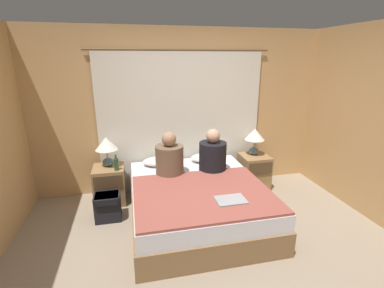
% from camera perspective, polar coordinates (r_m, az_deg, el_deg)
% --- Properties ---
extents(ground_plane, '(16.00, 16.00, 0.00)m').
position_cam_1_polar(ground_plane, '(3.31, 4.05, -21.24)').
color(ground_plane, gray).
extents(wall_back, '(4.60, 0.06, 2.50)m').
position_cam_1_polar(wall_back, '(4.41, -2.31, 6.69)').
color(wall_back, tan).
rests_on(wall_back, ground_plane).
extents(curtain_panel, '(2.74, 0.02, 2.18)m').
position_cam_1_polar(curtain_panel, '(4.38, -2.13, 4.45)').
color(curtain_panel, silver).
rests_on(curtain_panel, ground_plane).
extents(bed, '(1.67, 1.96, 0.51)m').
position_cam_1_polar(bed, '(3.73, 1.01, -11.74)').
color(bed, olive).
rests_on(bed, ground_plane).
extents(nightstand_left, '(0.44, 0.45, 0.55)m').
position_cam_1_polar(nightstand_left, '(4.30, -16.51, -7.97)').
color(nightstand_left, '#937047').
rests_on(nightstand_left, ground_plane).
extents(nightstand_right, '(0.44, 0.45, 0.55)m').
position_cam_1_polar(nightstand_right, '(4.70, 12.57, -5.46)').
color(nightstand_right, '#937047').
rests_on(nightstand_right, ground_plane).
extents(lamp_left, '(0.32, 0.32, 0.43)m').
position_cam_1_polar(lamp_left, '(4.15, -17.14, -0.40)').
color(lamp_left, slate).
rests_on(lamp_left, nightstand_left).
extents(lamp_right, '(0.32, 0.32, 0.43)m').
position_cam_1_polar(lamp_right, '(4.56, 12.73, 1.51)').
color(lamp_right, slate).
rests_on(lamp_right, nightstand_right).
extents(pillow_left, '(0.56, 0.33, 0.12)m').
position_cam_1_polar(pillow_left, '(4.23, -6.32, -3.49)').
color(pillow_left, silver).
rests_on(pillow_left, bed).
extents(pillow_right, '(0.56, 0.33, 0.12)m').
position_cam_1_polar(pillow_right, '(4.37, 3.33, -2.74)').
color(pillow_right, silver).
rests_on(pillow_right, bed).
extents(blanket_on_bed, '(1.61, 1.30, 0.03)m').
position_cam_1_polar(blanket_on_bed, '(3.35, 2.27, -10.11)').
color(blanket_on_bed, '#994C42').
rests_on(blanket_on_bed, bed).
extents(person_left_in_bed, '(0.38, 0.38, 0.61)m').
position_cam_1_polar(person_left_in_bed, '(3.82, -4.65, -2.89)').
color(person_left_in_bed, brown).
rests_on(person_left_in_bed, bed).
extents(person_right_in_bed, '(0.39, 0.39, 0.62)m').
position_cam_1_polar(person_right_in_bed, '(3.94, 4.26, -2.17)').
color(person_right_in_bed, black).
rests_on(person_right_in_bed, bed).
extents(beer_bottle_on_left_stand, '(0.07, 0.07, 0.23)m').
position_cam_1_polar(beer_bottle_on_left_stand, '(4.03, -15.27, -3.99)').
color(beer_bottle_on_left_stand, '#2D4C28').
rests_on(beer_bottle_on_left_stand, nightstand_left).
extents(laptop_on_bed, '(0.33, 0.24, 0.02)m').
position_cam_1_polar(laptop_on_bed, '(3.18, 7.95, -11.30)').
color(laptop_on_bed, '#9EA0A5').
rests_on(laptop_on_bed, blanket_on_bed).
extents(backpack_on_floor, '(0.33, 0.29, 0.36)m').
position_cam_1_polar(backpack_on_floor, '(3.90, -16.91, -11.92)').
color(backpack_on_floor, black).
rests_on(backpack_on_floor, ground_plane).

